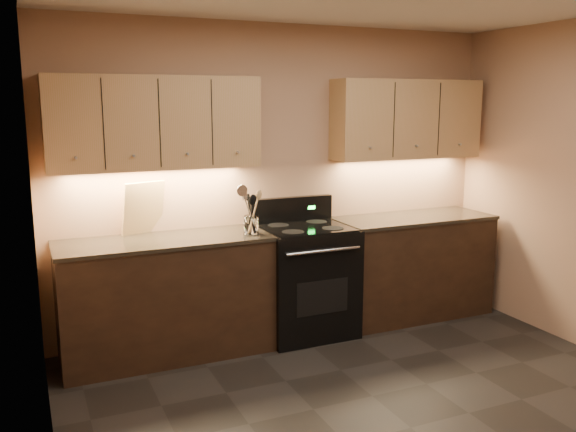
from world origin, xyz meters
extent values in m
plane|color=black|center=(0.00, 0.00, 0.00)|extent=(4.00, 4.00, 0.00)
cube|color=tan|center=(0.00, 2.00, 1.30)|extent=(4.00, 0.04, 2.60)
cube|color=tan|center=(-2.00, 0.00, 1.30)|extent=(0.04, 4.00, 2.60)
cube|color=black|center=(-1.10, 1.70, 0.45)|extent=(1.60, 0.60, 0.90)
cube|color=#352D21|center=(-1.10, 1.70, 0.92)|extent=(1.62, 0.62, 0.03)
cube|color=black|center=(1.18, 1.70, 0.45)|extent=(1.44, 0.60, 0.90)
cube|color=#352D21|center=(1.18, 1.70, 0.92)|extent=(1.46, 0.62, 0.03)
cube|color=black|center=(0.08, 1.68, 0.46)|extent=(0.76, 0.65, 0.92)
cube|color=black|center=(0.08, 1.68, 0.93)|extent=(0.70, 0.60, 0.01)
cube|color=black|center=(0.08, 1.96, 1.03)|extent=(0.76, 0.07, 0.22)
cube|color=#19FF33|center=(0.26, 1.92, 1.04)|extent=(0.06, 0.00, 0.03)
cylinder|color=silver|center=(0.08, 1.34, 0.80)|extent=(0.65, 0.02, 0.02)
cube|color=black|center=(0.08, 1.35, 0.41)|extent=(0.46, 0.00, 0.28)
cylinder|color=black|center=(-0.10, 1.53, 0.93)|extent=(0.18, 0.18, 0.00)
cylinder|color=black|center=(0.26, 1.53, 0.93)|extent=(0.18, 0.18, 0.00)
cylinder|color=black|center=(-0.10, 1.82, 0.93)|extent=(0.18, 0.18, 0.00)
cylinder|color=black|center=(0.26, 1.82, 0.93)|extent=(0.18, 0.18, 0.00)
cube|color=tan|center=(-1.10, 1.85, 1.80)|extent=(1.60, 0.30, 0.70)
cube|color=tan|center=(1.18, 1.85, 1.80)|extent=(1.44, 0.30, 0.70)
cube|color=#B2B5BA|center=(-1.30, 1.99, 1.12)|extent=(0.08, 0.01, 0.12)
cylinder|color=white|center=(-0.43, 1.60, 1.00)|extent=(0.12, 0.12, 0.15)
cylinder|color=white|center=(-0.43, 1.60, 0.94)|extent=(0.12, 0.12, 0.02)
cube|color=tan|center=(-1.20, 1.94, 1.14)|extent=(0.36, 0.21, 0.42)
camera|label=1|loc=(-2.07, -2.81, 1.96)|focal=38.00mm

